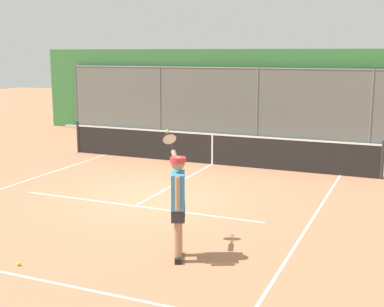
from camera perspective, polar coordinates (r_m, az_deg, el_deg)
name	(u,v)px	position (r m, az deg, el deg)	size (l,w,h in m)	color
ground_plane	(152,197)	(12.61, -4.36, -4.71)	(60.00, 60.00, 0.00)	#B27551
court_line_markings	(128,210)	(11.65, -6.95, -6.08)	(7.75, 8.88, 0.01)	white
fence_backdrop	(262,94)	(21.16, 7.64, 6.39)	(19.87, 1.37, 3.52)	slate
tennis_net	(212,148)	(16.09, 2.23, 0.56)	(9.96, 0.09, 1.07)	#2D2D2D
tennis_player	(178,199)	(8.64, -1.54, -4.96)	(0.87, 1.24, 2.04)	black
tennis_ball_near_baseline	(18,264)	(9.11, -18.38, -11.33)	(0.07, 0.07, 0.07)	#CCDB33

